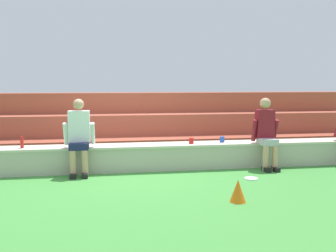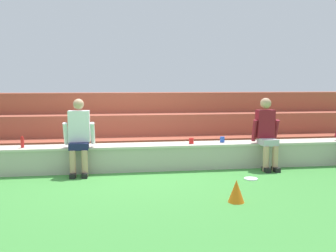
# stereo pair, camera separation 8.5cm
# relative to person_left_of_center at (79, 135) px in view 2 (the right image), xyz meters

# --- Properties ---
(ground_plane) EXTENTS (80.00, 80.00, 0.00)m
(ground_plane) POSITION_rel_person_left_of_center_xyz_m (0.94, -0.00, -0.72)
(ground_plane) COLOR #428E3D
(stone_seating_wall) EXTENTS (9.95, 0.51, 0.48)m
(stone_seating_wall) POSITION_rel_person_left_of_center_xyz_m (0.94, 0.23, -0.47)
(stone_seating_wall) COLOR #B7AF9E
(stone_seating_wall) RESTS_ON ground
(brick_bleachers) EXTENTS (11.00, 1.69, 1.41)m
(brick_bleachers) POSITION_rel_person_left_of_center_xyz_m (0.94, 1.82, -0.17)
(brick_bleachers) COLOR #9F4834
(brick_bleachers) RESTS_ON ground
(person_left_of_center) EXTENTS (0.55, 0.50, 1.37)m
(person_left_of_center) POSITION_rel_person_left_of_center_xyz_m (0.00, 0.00, 0.00)
(person_left_of_center) COLOR tan
(person_left_of_center) RESTS_ON ground
(person_center) EXTENTS (0.51, 0.56, 1.36)m
(person_center) POSITION_rel_person_left_of_center_xyz_m (3.51, -0.03, -0.01)
(person_center) COLOR tan
(person_center) RESTS_ON ground
(water_bottle_center_gap) EXTENTS (0.06, 0.06, 0.21)m
(water_bottle_center_gap) POSITION_rel_person_left_of_center_xyz_m (-1.02, 0.19, -0.14)
(water_bottle_center_gap) COLOR red
(water_bottle_center_gap) RESTS_ON stone_seating_wall
(plastic_cup_middle) EXTENTS (0.09, 0.09, 0.11)m
(plastic_cup_middle) POSITION_rel_person_left_of_center_xyz_m (2.09, 0.19, -0.19)
(plastic_cup_middle) COLOR red
(plastic_cup_middle) RESTS_ON stone_seating_wall
(plastic_cup_left_end) EXTENTS (0.09, 0.09, 0.11)m
(plastic_cup_left_end) POSITION_rel_person_left_of_center_xyz_m (2.73, 0.26, -0.19)
(plastic_cup_left_end) COLOR blue
(plastic_cup_left_end) RESTS_ON stone_seating_wall
(frisbee) EXTENTS (0.23, 0.23, 0.02)m
(frisbee) POSITION_rel_person_left_of_center_xyz_m (2.94, -0.76, -0.71)
(frisbee) COLOR white
(frisbee) RESTS_ON ground
(sports_cone) EXTENTS (0.23, 0.23, 0.32)m
(sports_cone) POSITION_rel_person_left_of_center_xyz_m (2.30, -1.89, -0.56)
(sports_cone) COLOR orange
(sports_cone) RESTS_ON ground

